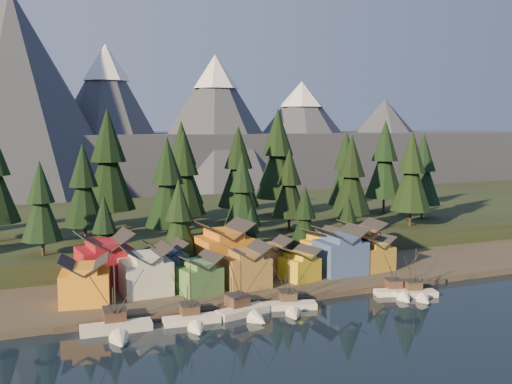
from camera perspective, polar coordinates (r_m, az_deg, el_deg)
name	(u,v)px	position (r m, az deg, el deg)	size (l,w,h in m)	color
ground	(313,331)	(97.56, 5.70, -13.65)	(500.00, 500.00, 0.00)	black
shore_strip	(231,270)	(132.35, -2.54, -7.82)	(400.00, 50.00, 1.50)	#3C362C
hillside	(176,226)	(178.71, -8.00, -3.35)	(420.00, 100.00, 6.00)	black
dock	(272,300)	(111.43, 1.64, -10.74)	(80.00, 4.00, 1.00)	#463C32
mountain_ridge	(105,141)	(296.91, -14.83, 4.92)	(560.00, 190.00, 90.00)	#404653
boat_0	(117,320)	(97.59, -13.74, -12.37)	(12.00, 12.99, 12.65)	beige
boat_1	(193,313)	(99.61, -6.33, -11.97)	(10.21, 10.98, 11.09)	white
boat_2	(246,303)	(103.08, -1.00, -11.02)	(10.38, 11.01, 12.58)	beige
boat_3	(291,300)	(106.58, 3.48, -10.72)	(10.64, 11.11, 10.95)	beige
boat_5	(399,286)	(118.33, 14.09, -9.15)	(9.44, 9.89, 10.46)	white
boat_6	(418,287)	(118.26, 15.90, -9.16)	(9.00, 9.52, 10.63)	silver
house_front_0	(85,279)	(109.34, -16.75, -8.34)	(9.84, 9.45, 8.64)	orange
house_front_1	(146,269)	(112.80, -10.98, -7.52)	(9.38, 9.04, 9.35)	beige
house_front_2	(198,272)	(112.40, -5.82, -8.01)	(9.10, 9.14, 7.46)	#477941
house_front_3	(246,264)	(115.62, -1.04, -7.23)	(8.70, 8.31, 8.70)	olive
house_front_4	(299,263)	(121.15, 4.36, -7.09)	(8.17, 8.55, 6.78)	gold
house_front_5	(340,249)	(126.88, 8.44, -5.67)	(10.04, 9.18, 10.27)	#395287
house_front_6	(373,252)	(131.67, 11.62, -5.88)	(8.62, 8.26, 7.70)	gold
house_back_0	(104,258)	(119.27, -14.91, -6.40)	(11.28, 10.93, 11.09)	maroon
house_back_1	(166,261)	(119.90, -9.00, -6.85)	(8.18, 8.26, 8.54)	#335079
house_back_2	(224,247)	(125.13, -3.23, -5.47)	(11.65, 10.84, 11.52)	orange
house_back_3	(270,255)	(125.11, 1.44, -6.34)	(7.94, 7.08, 7.97)	olive
house_back_4	(324,248)	(131.33, 6.82, -5.54)	(9.82, 9.58, 8.92)	gold
house_back_5	(361,241)	(136.63, 10.48, -4.88)	(9.68, 9.78, 10.04)	brown
tree_hill_2	(41,204)	(129.72, -20.70, -1.11)	(8.85, 8.85, 20.62)	#332319
tree_hill_3	(84,188)	(142.02, -16.85, 0.38)	(10.22, 10.22, 23.80)	#332319
tree_hill_4	(108,163)	(157.39, -14.54, 2.79)	(13.98, 13.98, 32.57)	#332319
tree_hill_5	(168,185)	(135.05, -8.82, 0.65)	(10.89, 10.89, 25.38)	#332319
tree_hill_6	(184,176)	(151.42, -7.22, 1.57)	(11.43, 11.43, 26.63)	#332319
tree_hill_7	(242,193)	(138.71, -1.36, -0.05)	(9.14, 9.14, 21.28)	#332319
tree_hill_8	(238,170)	(163.52, -1.76, 2.24)	(11.98, 11.98, 27.90)	#332319
tree_hill_9	(289,186)	(151.37, 3.35, 0.64)	(9.42, 9.42, 21.94)	#332319
tree_hill_10	(278,157)	(176.84, 2.18, 3.52)	(14.28, 14.28, 33.27)	#332319
tree_hill_11	(351,178)	(154.50, 9.52, 1.41)	(10.97, 10.97, 25.56)	#332319
tree_hill_12	(346,171)	(172.22, 8.97, 2.10)	(11.33, 11.33, 26.39)	#332319
tree_hill_13	(411,174)	(163.06, 15.28, 1.75)	(11.45, 11.45, 26.66)	#332319
tree_hill_14	(385,162)	(186.95, 12.75, 2.94)	(12.77, 12.77, 29.76)	#332319
tree_hill_15	(182,166)	(168.71, -7.43, 2.58)	(12.58, 12.58, 29.32)	#332319
tree_hill_17	(423,172)	(178.34, 16.37, 1.92)	(10.97, 10.97, 25.56)	#332319
tree_shore_0	(105,234)	(123.64, -14.89, -4.05)	(7.72, 7.72, 17.99)	#332319
tree_shore_1	(179,221)	(126.36, -7.70, -2.93)	(8.96, 8.96, 20.88)	#332319
tree_shore_2	(251,233)	(132.29, -0.51, -4.17)	(5.89, 5.89, 13.71)	#332319
tree_shore_3	(305,219)	(137.61, 4.91, -2.74)	(7.80, 7.80, 18.17)	#332319
tree_shore_4	(348,222)	(143.69, 9.17, -3.02)	(6.59, 6.59, 15.35)	#332319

